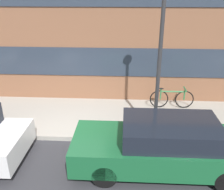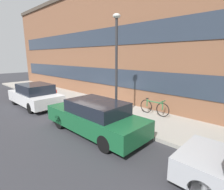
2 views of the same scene
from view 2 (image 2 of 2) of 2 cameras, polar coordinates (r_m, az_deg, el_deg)
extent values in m
plane|color=#333338|center=(10.01, -11.64, -5.39)|extent=(56.00, 56.00, 0.00)
cube|color=#A8A399|center=(10.83, -5.37, -3.41)|extent=(28.00, 2.89, 0.14)
cube|color=brown|center=(11.77, 1.52, 16.58)|extent=(28.00, 0.90, 7.74)
cube|color=#2D3847|center=(11.47, -0.13, 5.85)|extent=(25.76, 0.04, 1.10)
cube|color=#2D3847|center=(11.46, -0.14, 18.63)|extent=(25.76, 0.04, 1.10)
cube|color=silver|center=(11.84, -23.85, -0.76)|extent=(4.11, 1.79, 0.63)
cube|color=black|center=(11.58, -23.79, 1.94)|extent=(2.14, 1.57, 0.55)
cylinder|color=black|center=(12.81, -29.27, -1.45)|extent=(0.59, 0.18, 0.59)
cylinder|color=black|center=(13.34, -22.70, -0.32)|extent=(0.59, 0.18, 0.59)
cylinder|color=black|center=(10.46, -25.09, -3.88)|extent=(0.59, 0.18, 0.59)
cylinder|color=black|center=(11.10, -17.37, -2.35)|extent=(0.59, 0.18, 0.59)
cube|color=#195B33|center=(7.12, -5.84, -8.00)|extent=(4.50, 1.68, 0.65)
cube|color=black|center=(6.81, -4.96, -3.94)|extent=(2.34, 1.48, 0.48)
cylinder|color=black|center=(7.89, -16.69, -8.32)|extent=(0.59, 0.18, 0.59)
cylinder|color=black|center=(8.67, -8.05, -6.01)|extent=(0.59, 0.18, 0.59)
cylinder|color=black|center=(5.81, -2.34, -15.58)|extent=(0.59, 0.18, 0.59)
cylinder|color=black|center=(6.83, 6.92, -11.21)|extent=(0.59, 0.18, 0.59)
cylinder|color=black|center=(5.79, 31.75, -17.92)|extent=(0.56, 0.18, 0.56)
cylinder|color=red|center=(12.54, -17.79, -1.32)|extent=(0.26, 0.26, 0.04)
cylinder|color=red|center=(12.48, -17.88, -0.03)|extent=(0.18, 0.18, 0.54)
sphere|color=red|center=(12.42, -17.97, 1.34)|extent=(0.19, 0.19, 0.19)
cylinder|color=red|center=(12.61, -18.24, 0.31)|extent=(0.14, 0.07, 0.07)
cylinder|color=red|center=(12.33, -17.54, 0.10)|extent=(0.14, 0.07, 0.07)
torus|color=black|center=(8.87, 16.22, -4.68)|extent=(0.69, 0.04, 0.69)
torus|color=black|center=(9.31, 11.09, -3.59)|extent=(0.69, 0.04, 0.69)
cylinder|color=#33723F|center=(9.00, 13.69, -2.24)|extent=(0.89, 0.06, 0.06)
cylinder|color=#33723F|center=(9.24, 11.39, -2.48)|extent=(0.06, 0.06, 0.39)
cylinder|color=#33723F|center=(8.82, 16.19, -3.45)|extent=(0.06, 0.06, 0.39)
ellipsoid|color=black|center=(9.18, 11.45, -1.13)|extent=(0.20, 0.08, 0.05)
cylinder|color=#33723F|center=(8.77, 16.28, -2.03)|extent=(0.05, 0.44, 0.05)
cylinder|color=#2D2D30|center=(7.67, 1.43, 7.35)|extent=(0.11, 0.11, 4.40)
ellipsoid|color=silver|center=(7.80, 1.53, 24.41)|extent=(0.32, 0.32, 0.20)
camera|label=1|loc=(6.30, -58.70, 18.66)|focal=40.00mm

